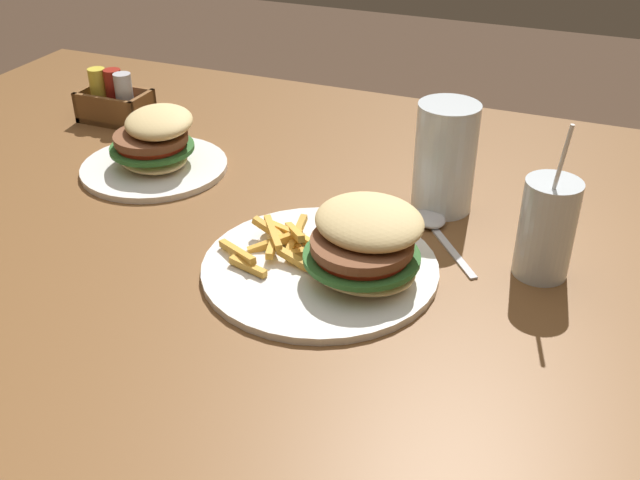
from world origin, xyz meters
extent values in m
cube|color=brown|center=(0.00, 0.00, 0.73)|extent=(1.65, 1.18, 0.03)
cylinder|color=brown|center=(-0.76, 0.52, 0.36)|extent=(0.09, 0.09, 0.72)
cylinder|color=white|center=(0.09, -0.05, 0.75)|extent=(0.30, 0.30, 0.01)
ellipsoid|color=#E0C17F|center=(0.14, -0.06, 0.77)|extent=(0.15, 0.13, 0.03)
cylinder|color=#2D6628|center=(0.14, -0.06, 0.79)|extent=(0.16, 0.16, 0.01)
cylinder|color=red|center=(0.14, -0.06, 0.80)|extent=(0.13, 0.13, 0.01)
cylinder|color=brown|center=(0.14, -0.06, 0.81)|extent=(0.14, 0.14, 0.01)
ellipsoid|color=#E0C17F|center=(0.15, -0.04, 0.83)|extent=(0.15, 0.13, 0.05)
cube|color=gold|center=(0.06, -0.03, 0.77)|extent=(0.06, 0.07, 0.04)
cube|color=gold|center=(0.02, -0.05, 0.77)|extent=(0.03, 0.07, 0.01)
cube|color=gold|center=(0.04, -0.02, 0.78)|extent=(0.06, 0.08, 0.04)
cube|color=gold|center=(-0.01, -0.08, 0.77)|extent=(0.07, 0.05, 0.02)
cube|color=gold|center=(0.02, -0.01, 0.77)|extent=(0.06, 0.03, 0.01)
cube|color=gold|center=(0.04, -0.01, 0.77)|extent=(0.02, 0.07, 0.02)
cube|color=gold|center=(0.07, -0.07, 0.77)|extent=(0.07, 0.03, 0.02)
cube|color=gold|center=(0.07, -0.04, 0.77)|extent=(0.06, 0.05, 0.01)
cube|color=gold|center=(0.02, -0.04, 0.77)|extent=(0.07, 0.05, 0.03)
cube|color=gold|center=(0.01, -0.03, 0.78)|extent=(0.05, 0.07, 0.01)
cube|color=gold|center=(0.08, -0.04, 0.77)|extent=(0.09, 0.04, 0.02)
cube|color=gold|center=(0.01, -0.10, 0.77)|extent=(0.06, 0.02, 0.01)
cube|color=gold|center=(0.01, -0.02, 0.77)|extent=(0.07, 0.02, 0.03)
cylinder|color=silver|center=(0.19, 0.17, 0.83)|extent=(0.09, 0.09, 0.16)
cylinder|color=gold|center=(0.19, 0.17, 0.82)|extent=(0.08, 0.08, 0.14)
cylinder|color=silver|center=(0.34, 0.05, 0.81)|extent=(0.07, 0.07, 0.13)
cylinder|color=orange|center=(0.34, 0.05, 0.80)|extent=(0.06, 0.06, 0.10)
cylinder|color=white|center=(0.34, 0.03, 0.85)|extent=(0.02, 0.01, 0.21)
ellipsoid|color=silver|center=(0.18, 0.12, 0.76)|extent=(0.07, 0.07, 0.02)
cube|color=silver|center=(0.23, 0.05, 0.75)|extent=(0.08, 0.10, 0.00)
cylinder|color=white|center=(-0.27, 0.12, 0.75)|extent=(0.23, 0.23, 0.01)
ellipsoid|color=#E0C17F|center=(-0.27, 0.12, 0.77)|extent=(0.16, 0.16, 0.03)
cylinder|color=#2D6628|center=(-0.27, 0.12, 0.79)|extent=(0.18, 0.18, 0.01)
cylinder|color=red|center=(-0.27, 0.12, 0.80)|extent=(0.15, 0.15, 0.01)
cylinder|color=brown|center=(-0.27, 0.12, 0.81)|extent=(0.16, 0.16, 0.01)
ellipsoid|color=#E0C17F|center=(-0.26, 0.13, 0.83)|extent=(0.16, 0.16, 0.04)
cube|color=brown|center=(-0.45, 0.27, 0.75)|extent=(0.13, 0.08, 0.01)
cube|color=brown|center=(-0.50, 0.27, 0.78)|extent=(0.01, 0.08, 0.06)
cube|color=brown|center=(-0.39, 0.27, 0.78)|extent=(0.01, 0.08, 0.06)
cube|color=brown|center=(-0.45, 0.24, 0.78)|extent=(0.13, 0.01, 0.06)
cube|color=brown|center=(-0.45, 0.31, 0.78)|extent=(0.13, 0.01, 0.06)
cylinder|color=gold|center=(-0.48, 0.27, 0.80)|extent=(0.03, 0.03, 0.08)
cylinder|color=maroon|center=(-0.45, 0.27, 0.80)|extent=(0.03, 0.03, 0.08)
cylinder|color=#B2B2B7|center=(-0.42, 0.26, 0.80)|extent=(0.03, 0.03, 0.08)
camera|label=1|loc=(0.39, -0.78, 1.27)|focal=42.00mm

